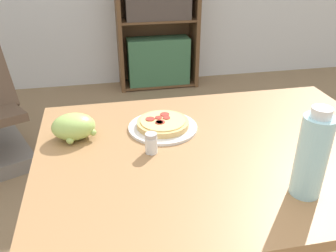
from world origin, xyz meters
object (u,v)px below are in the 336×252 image
(grape_bunch, at_px, (74,127))
(bookshelf, at_px, (158,26))
(salt_shaker, at_px, (151,143))
(pizza_on_plate, at_px, (163,125))
(drink_bottle, at_px, (312,155))

(grape_bunch, relative_size, bookshelf, 0.11)
(salt_shaker, bearing_deg, pizza_on_plate, 66.45)
(bookshelf, bearing_deg, grape_bunch, -106.57)
(grape_bunch, height_order, salt_shaker, grape_bunch)
(drink_bottle, bearing_deg, bookshelf, 88.53)
(drink_bottle, relative_size, salt_shaker, 3.69)
(drink_bottle, xyz_separation_m, salt_shaker, (-0.37, 0.28, -0.08))
(salt_shaker, bearing_deg, bookshelf, 79.74)
(pizza_on_plate, bearing_deg, drink_bottle, -54.43)
(grape_bunch, height_order, bookshelf, bookshelf)
(bookshelf, bearing_deg, drink_bottle, -91.47)
(pizza_on_plate, distance_m, salt_shaker, 0.16)
(salt_shaker, bearing_deg, drink_bottle, -37.01)
(pizza_on_plate, distance_m, bookshelf, 2.32)
(pizza_on_plate, relative_size, grape_bunch, 1.68)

